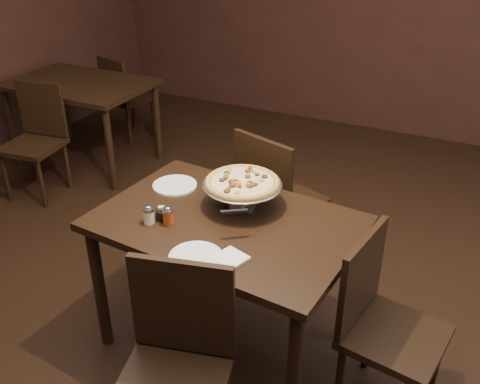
% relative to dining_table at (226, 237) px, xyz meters
% --- Properties ---
extents(room, '(6.04, 7.04, 2.84)m').
position_rel_dining_table_xyz_m(room, '(0.09, -0.07, 0.73)').
color(room, black).
rests_on(room, ground).
extents(dining_table, '(1.30, 0.93, 0.77)m').
position_rel_dining_table_xyz_m(dining_table, '(0.00, 0.00, 0.00)').
color(dining_table, black).
rests_on(dining_table, ground).
extents(background_table, '(1.19, 0.80, 0.75)m').
position_rel_dining_table_xyz_m(background_table, '(-2.17, 1.47, -0.02)').
color(background_table, black).
rests_on(background_table, ground).
extents(pizza_stand, '(0.40, 0.40, 0.16)m').
position_rel_dining_table_xyz_m(pizza_stand, '(0.01, 0.15, 0.23)').
color(pizza_stand, '#B1B1B8').
rests_on(pizza_stand, dining_table).
extents(parmesan_shaker, '(0.05, 0.05, 0.09)m').
position_rel_dining_table_xyz_m(parmesan_shaker, '(-0.31, -0.18, 0.15)').
color(parmesan_shaker, beige).
rests_on(parmesan_shaker, dining_table).
extents(pepper_flake_shaker, '(0.05, 0.05, 0.09)m').
position_rel_dining_table_xyz_m(pepper_flake_shaker, '(-0.23, -0.15, 0.15)').
color(pepper_flake_shaker, maroon).
rests_on(pepper_flake_shaker, dining_table).
extents(packet_caddy, '(0.08, 0.08, 0.06)m').
position_rel_dining_table_xyz_m(packet_caddy, '(-0.27, -0.12, 0.13)').
color(packet_caddy, black).
rests_on(packet_caddy, dining_table).
extents(napkin_stack, '(0.16, 0.16, 0.01)m').
position_rel_dining_table_xyz_m(napkin_stack, '(0.16, -0.28, 0.11)').
color(napkin_stack, white).
rests_on(napkin_stack, dining_table).
extents(plate_left, '(0.24, 0.24, 0.01)m').
position_rel_dining_table_xyz_m(plate_left, '(-0.40, 0.18, 0.11)').
color(plate_left, white).
rests_on(plate_left, dining_table).
extents(plate_near, '(0.23, 0.23, 0.01)m').
position_rel_dining_table_xyz_m(plate_near, '(0.03, -0.33, 0.11)').
color(plate_near, white).
rests_on(plate_near, dining_table).
extents(serving_spatula, '(0.16, 0.16, 0.02)m').
position_rel_dining_table_xyz_m(serving_spatula, '(0.10, -0.11, 0.23)').
color(serving_spatula, '#B1B1B8').
rests_on(serving_spatula, pizza_stand).
extents(chair_far, '(0.55, 0.55, 0.94)m').
position_rel_dining_table_xyz_m(chair_far, '(-0.05, 0.74, -0.16)').
color(chair_far, black).
rests_on(chair_far, ground).
extents(chair_near, '(0.52, 0.52, 0.91)m').
position_rel_dining_table_xyz_m(chair_near, '(0.11, -0.66, -0.17)').
color(chair_near, black).
rests_on(chair_near, ground).
extents(chair_side, '(0.47, 0.47, 0.88)m').
position_rel_dining_table_xyz_m(chair_side, '(0.79, -0.04, -0.19)').
color(chair_side, black).
rests_on(chair_side, ground).
extents(bg_chair_far, '(0.46, 0.46, 0.81)m').
position_rel_dining_table_xyz_m(bg_chair_far, '(-2.20, 2.08, -0.22)').
color(bg_chair_far, black).
rests_on(bg_chair_far, ground).
extents(bg_chair_near, '(0.46, 0.46, 0.88)m').
position_rel_dining_table_xyz_m(bg_chair_near, '(-2.13, 0.87, -0.19)').
color(bg_chair_near, black).
rests_on(bg_chair_near, ground).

